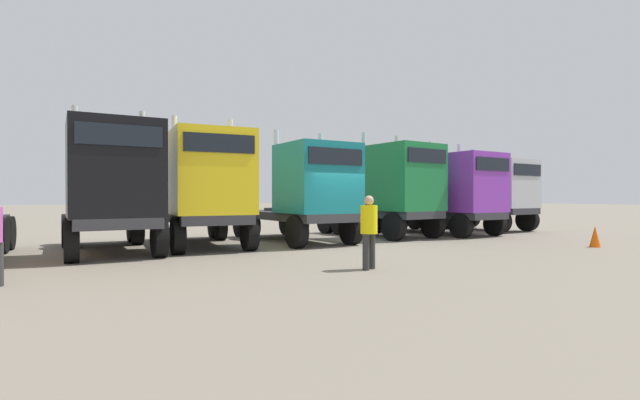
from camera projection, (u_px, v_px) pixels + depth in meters
The scene contains 9 objects.
ground at pixel (344, 248), 15.72m from camera, with size 200.00×200.00×0.00m, color gray.
semi_truck_black at pixel (112, 187), 13.69m from camera, with size 2.69×6.52×4.43m.
semi_truck_yellow at pixel (207, 189), 15.40m from camera, with size 3.16×6.60×4.42m.
semi_truck_teal at pixel (308, 192), 17.07m from camera, with size 2.58×6.23×4.18m.
semi_truck_green at pixel (395, 189), 19.56m from camera, with size 2.89×5.94×4.43m.
semi_truck_purple at pixel (458, 193), 20.81m from camera, with size 2.74×6.20×4.18m.
semi_truck_silver at pixel (494, 194), 23.50m from camera, with size 2.77×5.95×4.10m.
visitor_in_hivis at pixel (369, 227), 11.00m from camera, with size 0.53×0.53×1.75m.
traffic_cone_near at pixel (595, 237), 15.88m from camera, with size 0.36×0.36×0.72m, color #F2590C.
Camera 1 is at (-8.77, -13.05, 1.72)m, focal length 26.21 mm.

